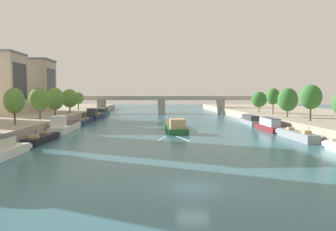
{
  "coord_description": "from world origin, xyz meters",
  "views": [
    {
      "loc": [
        -3.13,
        -24.66,
        7.42
      ],
      "look_at": [
        0.0,
        42.51,
        2.88
      ],
      "focal_mm": 34.15,
      "sensor_mm": 36.0,
      "label": 1
    }
  ],
  "objects_px": {
    "moored_boat_left_lone": "(42,138)",
    "moored_boat_right_lone": "(296,135)",
    "tree_left_third": "(40,99)",
    "moored_boat_left_gap_after": "(95,116)",
    "tree_right_past_mid": "(259,99)",
    "moored_boat_left_near": "(103,112)",
    "moored_boat_right_far": "(269,125)",
    "tree_left_past_mid": "(55,99)",
    "tree_right_midway": "(311,97)",
    "tree_right_third": "(288,100)",
    "tree_right_end_of_row": "(273,96)",
    "moored_boat_left_downstream": "(84,121)",
    "barge_midriver": "(175,126)",
    "tree_left_end_of_row": "(14,101)",
    "tree_left_nearest": "(78,98)",
    "moored_boat_right_downstream": "(250,120)",
    "moored_boat_left_midway": "(65,126)",
    "tree_left_second": "(70,98)",
    "bridge_far": "(161,102)"
  },
  "relations": [
    {
      "from": "moored_boat_left_lone",
      "to": "moored_boat_right_lone",
      "type": "xyz_separation_m",
      "value": [
        40.71,
        1.27,
        0.13
      ]
    },
    {
      "from": "tree_left_third",
      "to": "moored_boat_left_gap_after",
      "type": "bearing_deg",
      "value": 76.89
    },
    {
      "from": "tree_right_past_mid",
      "to": "moored_boat_left_near",
      "type": "bearing_deg",
      "value": 152.32
    },
    {
      "from": "moored_boat_right_far",
      "to": "tree_left_past_mid",
      "type": "xyz_separation_m",
      "value": [
        -47.45,
        15.41,
        5.16
      ]
    },
    {
      "from": "moored_boat_right_lone",
      "to": "tree_right_midway",
      "type": "relative_size",
      "value": 1.73
    },
    {
      "from": "moored_boat_left_gap_after",
      "to": "tree_right_past_mid",
      "type": "xyz_separation_m",
      "value": [
        47.08,
        -7.59,
        4.93
      ]
    },
    {
      "from": "tree_right_third",
      "to": "tree_right_end_of_row",
      "type": "relative_size",
      "value": 0.98
    },
    {
      "from": "moored_boat_left_downstream",
      "to": "barge_midriver",
      "type": "bearing_deg",
      "value": -35.52
    },
    {
      "from": "tree_left_end_of_row",
      "to": "tree_left_nearest",
      "type": "bearing_deg",
      "value": 90.71
    },
    {
      "from": "moored_boat_left_downstream",
      "to": "moored_boat_right_downstream",
      "type": "height_order",
      "value": "moored_boat_right_downstream"
    },
    {
      "from": "moored_boat_right_far",
      "to": "moored_boat_right_downstream",
      "type": "bearing_deg",
      "value": 87.25
    },
    {
      "from": "moored_boat_left_near",
      "to": "tree_left_past_mid",
      "type": "relative_size",
      "value": 2.05
    },
    {
      "from": "moored_boat_left_lone",
      "to": "tree_right_end_of_row",
      "type": "relative_size",
      "value": 1.64
    },
    {
      "from": "moored_boat_left_midway",
      "to": "tree_right_third",
      "type": "distance_m",
      "value": 48.22
    },
    {
      "from": "moored_boat_left_gap_after",
      "to": "tree_left_past_mid",
      "type": "distance_m",
      "value": 19.07
    },
    {
      "from": "barge_midriver",
      "to": "moored_boat_right_lone",
      "type": "distance_m",
      "value": 23.76
    },
    {
      "from": "barge_midriver",
      "to": "tree_right_third",
      "type": "distance_m",
      "value": 26.41
    },
    {
      "from": "tree_right_midway",
      "to": "tree_right_past_mid",
      "type": "relative_size",
      "value": 1.2
    },
    {
      "from": "moored_boat_right_lone",
      "to": "tree_right_past_mid",
      "type": "bearing_deg",
      "value": 80.45
    },
    {
      "from": "moored_boat_left_lone",
      "to": "tree_left_end_of_row",
      "type": "height_order",
      "value": "tree_left_end_of_row"
    },
    {
      "from": "moored_boat_left_midway",
      "to": "moored_boat_left_near",
      "type": "relative_size",
      "value": 1.05
    },
    {
      "from": "tree_left_second",
      "to": "bridge_far",
      "type": "relative_size",
      "value": 0.09
    },
    {
      "from": "moored_boat_left_midway",
      "to": "tree_right_end_of_row",
      "type": "height_order",
      "value": "tree_right_end_of_row"
    },
    {
      "from": "moored_boat_left_lone",
      "to": "tree_right_past_mid",
      "type": "bearing_deg",
      "value": 39.45
    },
    {
      "from": "moored_boat_left_midway",
      "to": "tree_right_past_mid",
      "type": "relative_size",
      "value": 2.49
    },
    {
      "from": "barge_midriver",
      "to": "tree_left_third",
      "type": "xyz_separation_m",
      "value": [
        -28.3,
        2.74,
        5.53
      ]
    },
    {
      "from": "tree_right_midway",
      "to": "bridge_far",
      "type": "xyz_separation_m",
      "value": [
        -27.03,
        62.41,
        -2.52
      ]
    },
    {
      "from": "tree_right_past_mid",
      "to": "tree_left_end_of_row",
      "type": "bearing_deg",
      "value": -148.03
    },
    {
      "from": "moored_boat_left_downstream",
      "to": "moored_boat_left_gap_after",
      "type": "bearing_deg",
      "value": 89.67
    },
    {
      "from": "moored_boat_right_downstream",
      "to": "tree_left_third",
      "type": "bearing_deg",
      "value": -167.37
    },
    {
      "from": "moored_boat_left_midway",
      "to": "tree_left_past_mid",
      "type": "distance_m",
      "value": 16.99
    },
    {
      "from": "moored_boat_left_downstream",
      "to": "tree_left_second",
      "type": "distance_m",
      "value": 13.09
    },
    {
      "from": "moored_boat_left_gap_after",
      "to": "moored_boat_right_lone",
      "type": "distance_m",
      "value": 60.73
    },
    {
      "from": "moored_boat_right_downstream",
      "to": "tree_right_end_of_row",
      "type": "height_order",
      "value": "tree_right_end_of_row"
    },
    {
      "from": "moored_boat_right_lone",
      "to": "tree_left_past_mid",
      "type": "xyz_separation_m",
      "value": [
        -47.44,
        27.94,
        5.56
      ]
    },
    {
      "from": "moored_boat_right_lone",
      "to": "bridge_far",
      "type": "relative_size",
      "value": 0.17
    },
    {
      "from": "tree_left_past_mid",
      "to": "tree_right_third",
      "type": "bearing_deg",
      "value": -9.72
    },
    {
      "from": "moored_boat_left_lone",
      "to": "tree_left_second",
      "type": "height_order",
      "value": "tree_left_second"
    },
    {
      "from": "moored_boat_left_near",
      "to": "tree_right_end_of_row",
      "type": "distance_m",
      "value": 58.82
    },
    {
      "from": "tree_left_past_mid",
      "to": "tree_left_second",
      "type": "xyz_separation_m",
      "value": [
        0.47,
        12.04,
        -0.06
      ]
    },
    {
      "from": "tree_right_midway",
      "to": "tree_right_end_of_row",
      "type": "xyz_separation_m",
      "value": [
        0.49,
        20.46,
        -0.05
      ]
    },
    {
      "from": "moored_boat_left_downstream",
      "to": "tree_left_nearest",
      "type": "relative_size",
      "value": 2.46
    },
    {
      "from": "tree_left_past_mid",
      "to": "tree_left_nearest",
      "type": "distance_m",
      "value": 25.14
    },
    {
      "from": "barge_midriver",
      "to": "moored_boat_right_far",
      "type": "bearing_deg",
      "value": -5.2
    },
    {
      "from": "moored_boat_right_downstream",
      "to": "tree_right_midway",
      "type": "relative_size",
      "value": 2.05
    },
    {
      "from": "tree_right_midway",
      "to": "tree_left_nearest",
      "type": "bearing_deg",
      "value": 140.73
    },
    {
      "from": "tree_left_past_mid",
      "to": "tree_left_second",
      "type": "height_order",
      "value": "tree_left_past_mid"
    },
    {
      "from": "tree_left_second",
      "to": "tree_right_past_mid",
      "type": "distance_m",
      "value": 53.33
    },
    {
      "from": "moored_boat_left_midway",
      "to": "moored_boat_left_gap_after",
      "type": "xyz_separation_m",
      "value": [
        0.35,
        31.94,
        -0.03
      ]
    },
    {
      "from": "tree_right_third",
      "to": "tree_right_end_of_row",
      "type": "bearing_deg",
      "value": 86.29
    }
  ]
}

